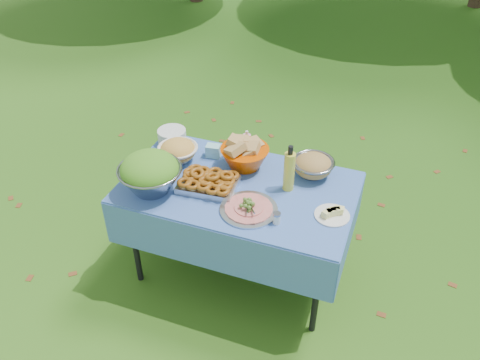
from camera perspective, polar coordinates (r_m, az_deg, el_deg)
name	(u,v)px	position (r m, az deg, el deg)	size (l,w,h in m)	color
ground	(239,270)	(3.72, -0.17, -10.02)	(80.00, 80.00, 0.00)	black
picnic_table	(238,231)	(3.45, -0.18, -5.70)	(1.46, 0.86, 0.76)	#79A8E9
salad_bowl	(150,173)	(3.15, -10.09, 0.79)	(0.39, 0.39, 0.26)	gray
pasta_bowl_white	(178,150)	(3.43, -7.00, 3.32)	(0.26, 0.26, 0.15)	silver
plate_stack	(172,136)	(3.63, -7.64, 4.89)	(0.20, 0.20, 0.10)	silver
wipes_box	(213,151)	(3.46, -3.02, 3.29)	(0.09, 0.07, 0.09)	#90D9E2
sanitizer_bottle	(247,141)	(3.48, 0.76, 4.36)	(0.06, 0.06, 0.16)	pink
bread_bowl	(245,153)	(3.32, 0.53, 3.07)	(0.32, 0.32, 0.21)	#CB4600
pasta_bowl_steel	(313,165)	(3.30, 8.21, 1.65)	(0.27, 0.27, 0.14)	gray
fried_tray	(208,182)	(3.18, -3.59, -0.20)	(0.36, 0.25, 0.08)	silver
charcuterie_platter	(249,205)	(3.00, 0.99, -2.81)	(0.35, 0.35, 0.08)	#BABEC3
oil_bottle	(289,168)	(3.11, 5.56, 1.35)	(0.07, 0.07, 0.32)	gold
cheese_plate	(332,212)	(3.01, 10.34, -3.58)	(0.21, 0.21, 0.06)	silver
shaker	(277,218)	(2.92, 4.14, -4.29)	(0.05, 0.05, 0.07)	silver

